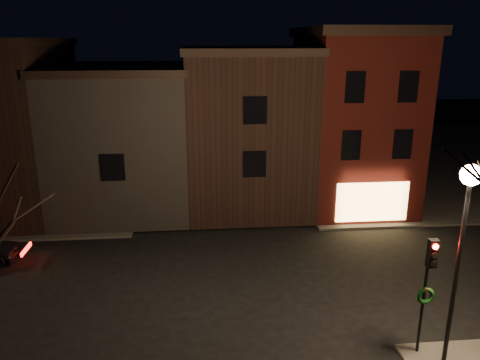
# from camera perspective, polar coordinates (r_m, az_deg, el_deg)

# --- Properties ---
(ground) EXTENTS (120.00, 120.00, 0.00)m
(ground) POSITION_cam_1_polar(r_m,az_deg,el_deg) (20.54, -0.69, -12.18)
(ground) COLOR black
(ground) RESTS_ON ground
(sidewalk_far_right) EXTENTS (30.00, 30.00, 0.12)m
(sidewalk_far_right) POSITION_cam_1_polar(r_m,az_deg,el_deg) (44.64, 23.61, 2.56)
(sidewalk_far_right) COLOR #2D2B28
(sidewalk_far_right) RESTS_ON ground
(corner_building) EXTENTS (6.50, 8.50, 10.50)m
(corner_building) POSITION_cam_1_polar(r_m,az_deg,el_deg) (29.31, 13.66, 7.39)
(corner_building) COLOR #420F0B
(corner_building) RESTS_ON ground
(row_building_a) EXTENTS (7.30, 10.30, 9.40)m
(row_building_a) POSITION_cam_1_polar(r_m,az_deg,el_deg) (29.02, 0.59, 6.63)
(row_building_a) COLOR black
(row_building_a) RESTS_ON ground
(row_building_b) EXTENTS (7.80, 10.30, 8.40)m
(row_building_b) POSITION_cam_1_polar(r_m,az_deg,el_deg) (29.29, -13.73, 5.26)
(row_building_b) COLOR black
(row_building_b) RESTS_ON ground
(row_building_c) EXTENTS (7.30, 10.30, 9.90)m
(row_building_c) POSITION_cam_1_polar(r_m,az_deg,el_deg) (31.08, -27.22, 5.93)
(row_building_c) COLOR black
(row_building_c) RESTS_ON ground
(street_lamp_near) EXTENTS (0.60, 0.60, 6.48)m
(street_lamp_near) POSITION_cam_1_polar(r_m,az_deg,el_deg) (14.91, 25.80, -3.60)
(street_lamp_near) COLOR black
(street_lamp_near) RESTS_ON sidewalk_near_right
(traffic_signal) EXTENTS (0.58, 0.38, 4.05)m
(traffic_signal) POSITION_cam_1_polar(r_m,az_deg,el_deg) (15.93, 21.92, -11.15)
(traffic_signal) COLOR black
(traffic_signal) RESTS_ON sidewalk_near_right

